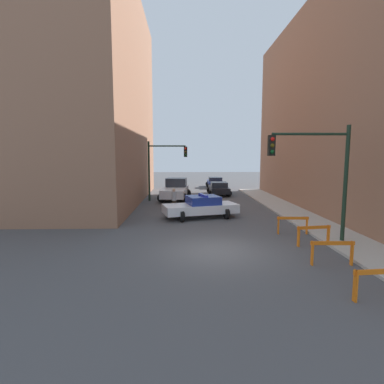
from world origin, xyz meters
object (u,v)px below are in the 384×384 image
at_px(white_truck, 175,189).
at_px(barrier_mid, 332,249).
at_px(parked_car_mid, 215,182).
at_px(police_car, 201,207).
at_px(barrier_front, 380,279).
at_px(traffic_light_near, 321,166).
at_px(barrier_corner, 293,222).
at_px(traffic_light_far, 161,162).
at_px(barrier_back, 314,232).
at_px(pedestrian_crossing, 174,200).
at_px(parked_car_near, 219,188).

height_order(white_truck, barrier_mid, white_truck).
bearing_deg(white_truck, parked_car_mid, 70.16).
bearing_deg(police_car, barrier_front, -174.56).
xyz_separation_m(traffic_light_near, barrier_corner, (-0.55, 1.59, -2.91)).
relative_size(police_car, barrier_mid, 3.14).
distance_m(parked_car_mid, barrier_front, 29.40).
xyz_separation_m(traffic_light_far, parked_car_mid, (5.85, 10.84, -2.72)).
bearing_deg(barrier_back, pedestrian_crossing, 127.99).
distance_m(parked_car_near, parked_car_mid, 7.00).
relative_size(pedestrian_crossing, barrier_front, 1.04).
xyz_separation_m(pedestrian_crossing, barrier_front, (6.09, -13.29, -0.24)).
bearing_deg(traffic_light_near, traffic_light_far, 121.55).
height_order(parked_car_near, barrier_mid, parked_car_near).
relative_size(barrier_mid, barrier_back, 1.01).
height_order(traffic_light_far, white_truck, traffic_light_far).
distance_m(traffic_light_near, pedestrian_crossing, 10.71).
bearing_deg(barrier_back, traffic_light_far, 119.70).
height_order(police_car, barrier_mid, police_car).
bearing_deg(traffic_light_near, barrier_mid, -104.02).
relative_size(parked_car_mid, barrier_back, 2.74).
bearing_deg(barrier_corner, traffic_light_near, -70.79).
height_order(police_car, barrier_corner, police_car).
distance_m(traffic_light_far, police_car, 8.36).
relative_size(parked_car_near, barrier_back, 2.71).
bearing_deg(parked_car_mid, police_car, -97.10).
height_order(barrier_mid, barrier_back, same).
bearing_deg(parked_car_mid, barrier_front, -85.42).
relative_size(barrier_back, barrier_corner, 0.99).
xyz_separation_m(white_truck, parked_car_mid, (4.68, 10.00, -0.23)).
bearing_deg(barrier_back, police_car, 126.92).
distance_m(pedestrian_crossing, barrier_back, 10.47).
bearing_deg(barrier_mid, traffic_light_far, 114.85).
relative_size(parked_car_mid, barrier_front, 2.72).
height_order(parked_car_mid, pedestrian_crossing, pedestrian_crossing).
height_order(traffic_light_near, barrier_corner, traffic_light_near).
xyz_separation_m(traffic_light_near, white_truck, (-6.85, 13.92, -2.62)).
height_order(parked_car_mid, barrier_back, parked_car_mid).
xyz_separation_m(police_car, pedestrian_crossing, (-1.80, 2.08, 0.14)).
xyz_separation_m(traffic_light_near, barrier_front, (-0.69, -5.44, -2.91)).
bearing_deg(police_car, traffic_light_near, -154.70).
relative_size(police_car, barrier_back, 3.16).
bearing_deg(pedestrian_crossing, parked_car_near, -168.92).
xyz_separation_m(traffic_light_near, traffic_light_far, (-8.03, 13.08, -0.13)).
bearing_deg(barrier_front, police_car, 110.93).
bearing_deg(barrier_back, white_truck, 114.46).
relative_size(traffic_light_far, police_car, 1.04).
distance_m(parked_car_near, barrier_front, 22.44).
distance_m(traffic_light_far, parked_car_mid, 12.61).
height_order(traffic_light_near, barrier_mid, traffic_light_near).
relative_size(white_truck, barrier_corner, 3.47).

